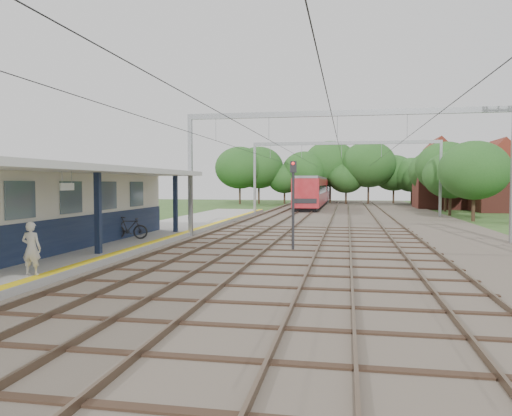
# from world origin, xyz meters

# --- Properties ---
(ground) EXTENTS (160.00, 160.00, 0.00)m
(ground) POSITION_xyz_m (0.00, 0.00, 0.00)
(ground) COLOR #2D4C1E
(ground) RESTS_ON ground
(ballast_bed) EXTENTS (18.00, 90.00, 0.10)m
(ballast_bed) POSITION_xyz_m (4.00, 30.00, 0.05)
(ballast_bed) COLOR #473D33
(ballast_bed) RESTS_ON ground
(platform) EXTENTS (5.00, 52.00, 0.35)m
(platform) POSITION_xyz_m (-7.50, 14.00, 0.17)
(platform) COLOR gray
(platform) RESTS_ON ground
(yellow_stripe) EXTENTS (0.45, 52.00, 0.01)m
(yellow_stripe) POSITION_xyz_m (-5.25, 14.00, 0.35)
(yellow_stripe) COLOR yellow
(yellow_stripe) RESTS_ON platform
(station_building) EXTENTS (3.41, 18.00, 3.40)m
(station_building) POSITION_xyz_m (-8.88, 7.00, 2.04)
(station_building) COLOR beige
(station_building) RESTS_ON platform
(canopy) EXTENTS (6.40, 20.00, 3.44)m
(canopy) POSITION_xyz_m (-7.77, 6.00, 3.64)
(canopy) COLOR #131E3C
(canopy) RESTS_ON platform
(rail_tracks) EXTENTS (11.80, 88.00, 0.15)m
(rail_tracks) POSITION_xyz_m (1.50, 30.00, 0.18)
(rail_tracks) COLOR brown
(rail_tracks) RESTS_ON ballast_bed
(catenary_system) EXTENTS (17.22, 88.00, 7.00)m
(catenary_system) POSITION_xyz_m (3.39, 25.28, 5.51)
(catenary_system) COLOR gray
(catenary_system) RESTS_ON ground
(tree_band) EXTENTS (31.72, 30.88, 8.82)m
(tree_band) POSITION_xyz_m (3.84, 57.12, 4.92)
(tree_band) COLOR #382619
(tree_band) RESTS_ON ground
(house_near) EXTENTS (7.00, 6.12, 7.89)m
(house_near) POSITION_xyz_m (21.00, 46.00, 2.99)
(house_near) COLOR brown
(house_near) RESTS_ON ground
(house_far) EXTENTS (8.00, 6.12, 8.66)m
(house_far) POSITION_xyz_m (16.00, 52.00, 3.23)
(house_far) COLOR brown
(house_far) RESTS_ON ground
(person) EXTENTS (0.62, 0.43, 1.62)m
(person) POSITION_xyz_m (-5.60, 1.33, 1.16)
(person) COLOR silver
(person) RESTS_ON platform
(bicycle) EXTENTS (1.91, 0.92, 1.10)m
(bicycle) POSITION_xyz_m (-6.89, 10.96, 0.90)
(bicycle) COLOR black
(bicycle) RESTS_ON platform
(train) EXTENTS (2.88, 35.89, 3.79)m
(train) POSITION_xyz_m (-0.50, 56.74, 2.11)
(train) COLOR black
(train) RESTS_ON ballast_bed
(signal_post) EXTENTS (0.31, 0.28, 4.12)m
(signal_post) POSITION_xyz_m (1.35, 10.32, 2.54)
(signal_post) COLOR black
(signal_post) RESTS_ON ground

